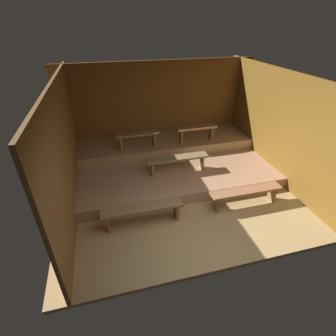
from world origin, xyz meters
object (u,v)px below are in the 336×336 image
Objects in this scene: bench_floor_right at (246,193)px; bench_middle_right at (196,130)px; bench_floor_left at (143,210)px; bench_lower_center at (177,160)px; bench_middle_left at (137,136)px.

bench_floor_right is 2.43m from bench_middle_right.
bench_floor_left is at bearing 180.00° from bench_floor_right.
bench_floor_left is 2.25m from bench_floor_right.
bench_middle_right reaches higher than bench_lower_center.
bench_middle_left is 1.67m from bench_middle_right.
bench_middle_left and bench_middle_right have the same top height.
bench_middle_right is at bearing 50.23° from bench_floor_left.
bench_floor_left is 1.07× the size of bench_lower_center.
bench_floor_right is 3.11m from bench_middle_left.
bench_floor_right is at bearing -48.22° from bench_lower_center.
bench_lower_center reaches higher than bench_floor_left.
bench_middle_left is at bearing 82.93° from bench_floor_left.
bench_floor_left is at bearing -129.77° from bench_middle_right.
bench_floor_right is 1.41× the size of bench_middle_left.
bench_middle_right is at bearing 0.00° from bench_middle_left.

